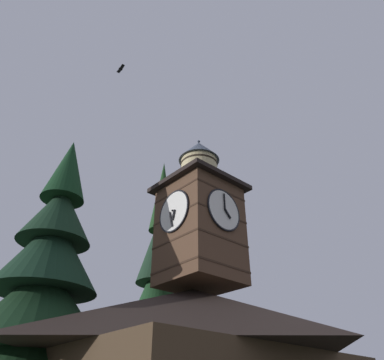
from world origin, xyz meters
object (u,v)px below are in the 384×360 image
(pine_tree_behind, at_px, (157,313))
(moon, at_px, (120,321))
(clock_tower, at_px, (200,219))
(pine_tree_aside, at_px, (41,302))
(flying_bird_high, at_px, (121,69))

(pine_tree_behind, distance_m, moon, 37.30)
(clock_tower, relative_size, pine_tree_aside, 0.62)
(flying_bird_high, bearing_deg, clock_tower, 170.79)
(flying_bird_high, bearing_deg, pine_tree_behind, -146.10)
(clock_tower, distance_m, pine_tree_aside, 8.68)
(pine_tree_aside, height_order, flying_bird_high, flying_bird_high)
(flying_bird_high, bearing_deg, pine_tree_aside, -70.81)
(pine_tree_behind, xyz_separation_m, flying_bird_high, (7.03, 4.72, 12.15))
(clock_tower, distance_m, pine_tree_behind, 6.96)
(pine_tree_behind, distance_m, pine_tree_aside, 8.27)
(clock_tower, xyz_separation_m, flying_bird_high, (5.43, -0.88, 8.34))
(pine_tree_aside, distance_m, moon, 43.41)
(pine_tree_aside, xyz_separation_m, moon, (-25.20, -34.57, 7.41))
(flying_bird_high, bearing_deg, moon, -123.18)
(clock_tower, relative_size, flying_bird_high, 11.90)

